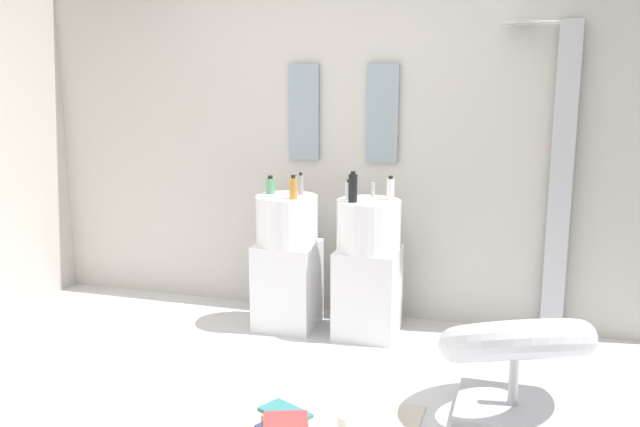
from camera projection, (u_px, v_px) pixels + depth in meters
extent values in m
cube|color=silver|center=(262.00, 414.00, 3.60)|extent=(4.80, 3.60, 0.04)
cube|color=beige|center=(345.00, 134.00, 4.88)|extent=(4.80, 0.10, 2.60)
cube|color=white|center=(288.00, 285.00, 4.75)|extent=(0.40, 0.40, 0.59)
cylinder|color=white|center=(287.00, 220.00, 4.66)|extent=(0.42, 0.42, 0.33)
cylinder|color=#B7BABF|center=(292.00, 186.00, 4.72)|extent=(0.02, 0.02, 0.10)
cube|color=white|center=(368.00, 292.00, 4.59)|extent=(0.40, 0.40, 0.59)
cylinder|color=white|center=(369.00, 225.00, 4.49)|extent=(0.42, 0.42, 0.33)
cylinder|color=#B7BABF|center=(373.00, 190.00, 4.56)|extent=(0.02, 0.02, 0.10)
cube|color=#8C9EA8|center=(304.00, 112.00, 4.87)|extent=(0.22, 0.03, 0.67)
cube|color=#8C9EA8|center=(382.00, 114.00, 4.71)|extent=(0.22, 0.03, 0.67)
cube|color=#B7BABF|center=(560.00, 185.00, 4.41)|extent=(0.14, 0.08, 2.05)
cylinder|color=#B7BABF|center=(546.00, 22.00, 4.23)|extent=(0.30, 0.02, 0.02)
cylinder|color=#B7BABF|center=(521.00, 23.00, 4.25)|extent=(0.24, 0.24, 0.02)
cube|color=#B7BABF|center=(512.00, 410.00, 3.54)|extent=(0.56, 0.50, 0.06)
cylinder|color=#B7BABF|center=(514.00, 379.00, 3.51)|extent=(0.05, 0.05, 0.34)
torus|color=silver|center=(516.00, 342.00, 3.47)|extent=(1.03, 1.03, 0.49)
cube|color=#B73838|center=(286.00, 421.00, 3.44)|extent=(0.27, 0.24, 0.03)
cube|color=teal|center=(285.00, 412.00, 3.54)|extent=(0.30, 0.25, 0.02)
cylinder|color=white|center=(345.00, 424.00, 3.34)|extent=(0.08, 0.08, 0.09)
cylinder|color=#C68C38|center=(293.00, 189.00, 4.49)|extent=(0.05, 0.05, 0.14)
cylinder|color=black|center=(293.00, 177.00, 4.47)|extent=(0.03, 0.03, 0.02)
cylinder|color=white|center=(390.00, 189.00, 4.45)|extent=(0.05, 0.05, 0.14)
cylinder|color=black|center=(391.00, 177.00, 4.44)|extent=(0.03, 0.03, 0.02)
cylinder|color=#99999E|center=(301.00, 185.00, 4.66)|extent=(0.04, 0.04, 0.13)
cylinder|color=black|center=(301.00, 174.00, 4.64)|extent=(0.02, 0.02, 0.02)
cylinder|color=silver|center=(349.00, 191.00, 4.46)|extent=(0.05, 0.05, 0.12)
cylinder|color=black|center=(349.00, 181.00, 4.45)|extent=(0.03, 0.03, 0.02)
cylinder|color=#59996B|center=(270.00, 186.00, 4.69)|extent=(0.06, 0.06, 0.10)
cylinder|color=black|center=(270.00, 177.00, 4.68)|extent=(0.03, 0.03, 0.02)
cylinder|color=black|center=(353.00, 188.00, 4.38)|extent=(0.06, 0.06, 0.18)
cylinder|color=black|center=(353.00, 173.00, 4.36)|extent=(0.03, 0.03, 0.02)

